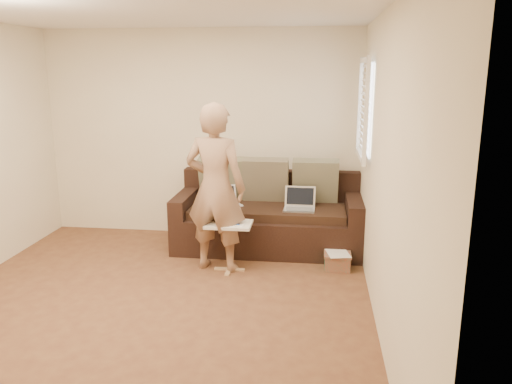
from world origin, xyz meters
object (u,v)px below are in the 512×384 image
laptop_silver (299,210)px  drinking_glass (216,214)px  person (216,188)px  striped_box (337,260)px  laptop_white (228,206)px  side_table (229,247)px  sofa (268,214)px

laptop_silver → drinking_glass: drinking_glass is taller
person → striped_box: person is taller
laptop_white → laptop_silver: bearing=-40.1°
person → side_table: person is taller
sofa → person: 0.99m
drinking_glass → striped_box: 1.41m
laptop_silver → striped_box: 0.75m
sofa → laptop_silver: sofa is taller
laptop_white → striped_box: 1.46m
striped_box → drinking_glass: bearing=-176.4°
laptop_silver → side_table: size_ratio=0.67×
person → drinking_glass: 0.32m
person → drinking_glass: person is taller
person → striped_box: 1.54m
laptop_silver → drinking_glass: (-0.88, -0.52, 0.07)m
sofa → drinking_glass: bearing=-127.4°
side_table → drinking_glass: size_ratio=4.42×
striped_box → laptop_white: bearing=158.1°
sofa → person: (-0.48, -0.73, 0.47)m
sofa → striped_box: size_ratio=7.57×
side_table → striped_box: side_table is taller
side_table → drinking_glass: (-0.16, 0.11, 0.33)m
drinking_glass → sofa: bearing=52.6°
sofa → striped_box: (0.81, -0.58, -0.33)m
laptop_white → drinking_glass: drinking_glass is taller
side_table → drinking_glass: bearing=146.3°
laptop_silver → drinking_glass: bearing=-147.4°
laptop_white → side_table: 0.77m
side_table → drinking_glass: 0.38m
sofa → laptop_silver: (0.37, -0.14, 0.10)m
laptop_silver → side_table: bearing=-136.8°
drinking_glass → striped_box: drinking_glass is taller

